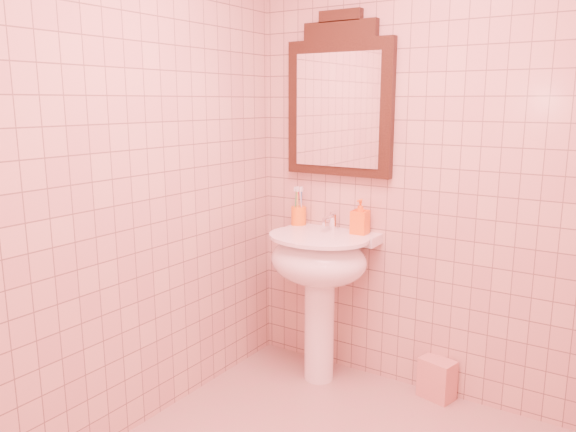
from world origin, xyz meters
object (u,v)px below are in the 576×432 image
Objects in this scene: mirror at (339,101)px; toothbrush_cup at (299,215)px; towel at (437,379)px; pedestal_sink at (319,270)px; soap_dispenser at (360,217)px.

toothbrush_cup is (-0.24, -0.04, -0.67)m from mirror.
pedestal_sink is at bearing -165.45° from towel.
pedestal_sink is 3.92× the size of towel.
toothbrush_cup reaches higher than pedestal_sink.
soap_dispenser is at bearing -177.98° from towel.
mirror is 0.66m from soap_dispenser.
mirror is 1.62m from towel.
toothbrush_cup is 0.93× the size of towel.
mirror is at bearing 177.14° from towel.
pedestal_sink is at bearing -90.00° from mirror.
soap_dispenser is 0.98m from towel.
mirror is at bearing 90.00° from pedestal_sink.
pedestal_sink is 4.38× the size of soap_dispenser.
soap_dispenser is at bearing -1.66° from toothbrush_cup.
mirror is 4.37× the size of toothbrush_cup.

